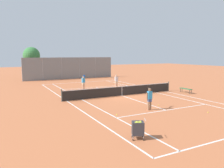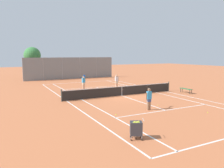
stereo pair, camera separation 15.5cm
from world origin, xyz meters
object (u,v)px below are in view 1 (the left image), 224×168
Objects in this scene: loose_tennis_ball_4 at (208,112)px; tree_behind_left at (32,56)px; player_far_left at (83,82)px; player_far_right at (116,80)px; loose_tennis_ball_0 at (117,115)px; ball_cart at (138,128)px; player_near_side at (150,97)px; tennis_net at (122,91)px; loose_tennis_ball_2 at (158,105)px; loose_tennis_ball_1 at (116,88)px; courtside_bench at (186,89)px.

loose_tennis_ball_4 is 0.01× the size of tree_behind_left.
player_far_right is at bearing -5.51° from player_far_left.
loose_tennis_ball_4 is (5.88, -2.45, 0.00)m from loose_tennis_ball_0.
loose_tennis_ball_4 is at bearing -89.92° from player_far_right.
ball_cart reaches higher than loose_tennis_ball_0.
ball_cart is at bearing -132.68° from player_near_side.
tennis_net reaches higher than loose_tennis_ball_2.
loose_tennis_ball_0 is at bearing -118.64° from player_far_right.
ball_cart reaches higher than loose_tennis_ball_1.
ball_cart is at bearing -116.29° from tennis_net.
tennis_net is 7.50× the size of player_far_right.
courtside_bench reaches higher than loose_tennis_ball_0.
ball_cart is 5.75m from player_near_side.
loose_tennis_ball_0 is at bearing -123.00° from tennis_net.
loose_tennis_ball_4 is at bearing -88.49° from loose_tennis_ball_1.
loose_tennis_ball_1 is 12.65m from loose_tennis_ball_4.
tree_behind_left is (-5.63, 19.57, 3.31)m from tennis_net.
loose_tennis_ball_0 is at bearing -118.54° from loose_tennis_ball_1.
courtside_bench is at bearing 27.13° from player_near_side.
loose_tennis_ball_2 is at bearing -97.87° from loose_tennis_ball_1.
loose_tennis_ball_0 is at bearing 157.36° from loose_tennis_ball_4.
player_far_left is 26.88× the size of loose_tennis_ball_1.
loose_tennis_ball_1 is (1.75, 4.35, -0.48)m from tennis_net.
ball_cart is at bearing -115.19° from player_far_right.
ball_cart is 7.36m from loose_tennis_ball_2.
loose_tennis_ball_2 is at bearing 115.99° from loose_tennis_ball_4.
player_near_side is 0.34× the size of tree_behind_left.
tree_behind_left is at bearing 103.93° from loose_tennis_ball_2.
player_near_side is 26.88× the size of loose_tennis_ball_0.
loose_tennis_ball_1 is 7.90m from courtside_bench.
tennis_net is 2.29× the size of tree_behind_left.
tree_behind_left reaches higher than courtside_bench.
player_far_left reaches higher than loose_tennis_ball_2.
player_far_right is at bearing 59.58° from loose_tennis_ball_1.
player_far_left is 0.34× the size of tree_behind_left.
tree_behind_left is at bearing 100.29° from player_near_side.
loose_tennis_ball_4 is at bearing -75.92° from tennis_net.
loose_tennis_ball_1 is (6.67, 14.31, -0.50)m from ball_cart.
player_far_left is at bearing 95.21° from player_near_side.
loose_tennis_ball_2 is (4.25, 0.87, 0.00)m from loose_tennis_ball_0.
player_far_left is 11.30m from loose_tennis_ball_0.
loose_tennis_ball_1 is at bearing 91.51° from loose_tennis_ball_4.
player_near_side is at bearing 47.32° from ball_cart.
player_far_right is at bearing 73.77° from player_near_side.
courtside_bench is (4.70, -6.64, -0.50)m from player_far_right.
ball_cart is at bearing -166.61° from loose_tennis_ball_4.
tennis_net is 8.00× the size of courtside_bench.
player_far_right is at bearing 80.76° from loose_tennis_ball_2.
player_far_right reaches higher than loose_tennis_ball_0.
courtside_bench is 24.89m from tree_behind_left.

